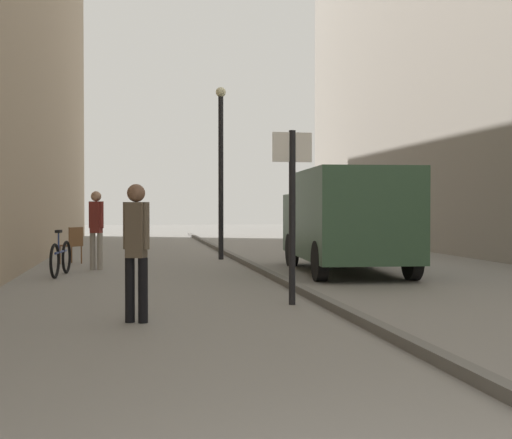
{
  "coord_description": "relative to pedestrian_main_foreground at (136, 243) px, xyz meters",
  "views": [
    {
      "loc": [
        -1.21,
        -2.12,
        1.47
      ],
      "look_at": [
        1.0,
        9.94,
        1.23
      ],
      "focal_mm": 46.98,
      "sensor_mm": 36.0,
      "label": 1
    }
  ],
  "objects": [
    {
      "name": "ground_plane",
      "position": [
        1.18,
        5.57,
        -1.01
      ],
      "size": [
        80.0,
        80.0,
        0.0
      ],
      "primitive_type": "plane",
      "color": "gray"
    },
    {
      "name": "delivery_van",
      "position": [
        4.61,
        5.64,
        0.2
      ],
      "size": [
        2.43,
        5.08,
        2.24
      ],
      "rotation": [
        0.0,
        0.0,
        -0.07
      ],
      "color": "#335138",
      "rests_on": "ground_plane"
    },
    {
      "name": "lamp_post",
      "position": [
        2.35,
        9.81,
        1.71
      ],
      "size": [
        0.28,
        0.28,
        4.76
      ],
      "color": "black",
      "rests_on": "ground_plane"
    },
    {
      "name": "cafe_chair_near_window",
      "position": [
        -1.55,
        9.05,
        -0.46
      ],
      "size": [
        0.62,
        0.62,
        0.94
      ],
      "rotation": [
        0.0,
        0.0,
        0.79
      ],
      "color": "brown",
      "rests_on": "ground_plane"
    },
    {
      "name": "pedestrian_mid_block",
      "position": [
        -0.88,
        7.34,
        0.04
      ],
      "size": [
        0.34,
        0.28,
        1.82
      ],
      "rotation": [
        0.0,
        0.0,
        -0.39
      ],
      "color": "gray",
      "rests_on": "ground_plane"
    },
    {
      "name": "pedestrian_main_foreground",
      "position": [
        0.0,
        0.0,
        0.0
      ],
      "size": [
        0.33,
        0.26,
        1.75
      ],
      "rotation": [
        0.0,
        0.0,
        -0.39
      ],
      "color": "black",
      "rests_on": "ground_plane"
    },
    {
      "name": "bicycle_leaning",
      "position": [
        -1.54,
        6.03,
        -0.63
      ],
      "size": [
        0.28,
        1.76,
        0.98
      ],
      "rotation": [
        0.0,
        0.0,
        -0.12
      ],
      "color": "black",
      "rests_on": "ground_plane"
    },
    {
      "name": "street_sign_post",
      "position": [
        2.3,
        1.16,
        0.53
      ],
      "size": [
        0.6,
        0.1,
        2.6
      ],
      "rotation": [
        0.0,
        0.0,
        3.17
      ],
      "color": "black",
      "rests_on": "ground_plane"
    },
    {
      "name": "kerb_strip",
      "position": [
        2.76,
        5.57,
        -0.95
      ],
      "size": [
        0.16,
        40.0,
        0.12
      ],
      "primitive_type": "cube",
      "color": "#615F5B",
      "rests_on": "ground_plane"
    }
  ]
}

